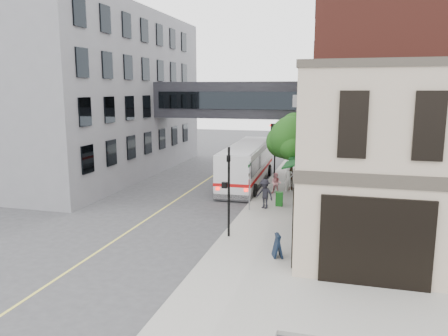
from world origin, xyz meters
The scene contains 17 objects.
ground centered at (0.00, 0.00, 0.00)m, with size 120.00×120.00×0.00m, color #38383A.
sidewalk_main centered at (2.00, 14.00, 0.07)m, with size 4.00×60.00×0.15m, color gray.
corner_building centered at (8.97, 2.00, 4.21)m, with size 10.19×8.12×8.45m.
brick_building centered at (9.98, 15.00, 6.99)m, with size 13.76×18.00×14.00m.
opposite_building centered at (-17.00, 16.00, 7.00)m, with size 14.00×24.00×14.00m, color slate.
skyway_bridge centered at (-3.00, 18.00, 6.50)m, with size 14.00×3.18×3.00m.
traffic_signal_near centered at (0.37, 2.00, 2.98)m, with size 0.44×0.22×4.60m.
traffic_signal_far centered at (0.26, 17.00, 3.34)m, with size 0.53×0.28×4.50m.
street_sign_pole centered at (0.39, 7.00, 1.93)m, with size 0.08×0.75×3.00m.
street_tree centered at (2.19, 13.22, 3.91)m, with size 3.80×3.20×5.60m.
lane_marking centered at (-5.00, 10.00, 0.01)m, with size 0.12×40.00×0.01m, color #D8CC4C.
bus centered at (-1.41, 14.70, 1.74)m, with size 3.14×11.64×3.11m.
pedestrian_a centered at (2.09, 12.63, 1.06)m, with size 0.67×0.44×1.83m, color silver.
pedestrian_b centered at (1.35, 11.58, 0.90)m, with size 0.73×0.57×1.49m, color pink.
pedestrian_c centered at (1.22, 7.61, 1.06)m, with size 1.18×0.68×1.82m, color black.
newspaper_box centered at (2.02, 8.43, 0.59)m, with size 0.44×0.39×0.88m, color #145A17.
sandwich_board centered at (3.15, -0.12, 0.67)m, with size 0.37×0.58×1.04m, color black.
Camera 1 is at (5.64, -18.21, 7.39)m, focal length 35.00 mm.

